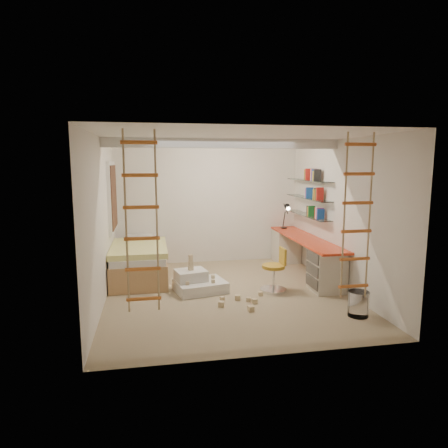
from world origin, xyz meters
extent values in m
plane|color=#94815F|center=(0.00, 0.00, 0.00)|extent=(4.50, 4.50, 0.00)
cube|color=white|center=(0.00, 0.30, 2.52)|extent=(4.00, 0.18, 0.16)
cube|color=white|center=(-1.97, 1.50, 1.55)|extent=(0.06, 1.15, 1.35)
cube|color=#4C2D1E|center=(-1.93, 1.50, 1.55)|extent=(0.02, 1.00, 1.20)
cylinder|color=white|center=(1.68, -1.33, 0.18)|extent=(0.30, 0.30, 0.37)
cube|color=red|center=(1.72, 0.83, 0.73)|extent=(0.55, 2.80, 0.04)
cube|color=beige|center=(1.72, 1.93, 0.35)|extent=(0.52, 0.55, 0.71)
cube|color=beige|center=(1.72, -0.17, 0.35)|extent=(0.52, 0.55, 0.71)
cube|color=#4C4742|center=(1.45, -0.17, 0.61)|extent=(0.02, 0.50, 0.18)
cube|color=#4C4742|center=(1.45, -0.17, 0.39)|extent=(0.02, 0.50, 0.18)
cube|color=#4C4742|center=(1.45, -0.17, 0.17)|extent=(0.02, 0.50, 0.18)
cube|color=white|center=(1.87, 1.13, 1.15)|extent=(0.25, 1.80, 0.01)
cube|color=white|center=(1.87, 1.13, 1.50)|extent=(0.25, 1.80, 0.01)
cube|color=white|center=(1.87, 1.13, 1.85)|extent=(0.25, 1.80, 0.01)
cube|color=#AD7F51|center=(-1.48, 1.23, 0.23)|extent=(1.00, 2.00, 0.45)
cube|color=white|center=(-1.48, 1.23, 0.51)|extent=(0.95, 1.95, 0.12)
cube|color=yellow|center=(-1.48, 1.08, 0.62)|extent=(1.02, 1.60, 0.10)
cube|color=white|center=(-1.48, 2.03, 0.63)|extent=(0.55, 0.35, 0.12)
cylinder|color=black|center=(1.67, 1.98, 0.76)|extent=(0.14, 0.14, 0.02)
cylinder|color=black|center=(1.67, 1.98, 0.95)|extent=(0.02, 0.15, 0.36)
cylinder|color=black|center=(1.67, 1.88, 1.20)|extent=(0.02, 0.27, 0.20)
cone|color=black|center=(1.67, 1.76, 1.25)|extent=(0.12, 0.14, 0.15)
cylinder|color=#FFEABF|center=(1.67, 1.72, 1.22)|extent=(0.08, 0.04, 0.08)
cylinder|color=#BD8D24|center=(0.80, -0.03, 0.44)|extent=(0.39, 0.39, 0.06)
cube|color=#B78C23|center=(0.96, -0.03, 0.62)|extent=(0.04, 0.30, 0.28)
cylinder|color=silver|center=(0.80, -0.03, 0.24)|extent=(0.05, 0.05, 0.39)
cylinder|color=silver|center=(0.80, -0.03, 0.02)|extent=(0.45, 0.45, 0.05)
cube|color=silver|center=(-0.44, 0.19, 0.09)|extent=(0.95, 0.81, 0.18)
cube|color=silver|center=(-0.59, 0.25, 0.28)|extent=(0.58, 0.51, 0.18)
cube|color=#CCB284|center=(-0.59, 0.25, 0.41)|extent=(0.10, 0.10, 0.08)
cube|color=#CCB284|center=(-0.59, 0.25, 0.48)|extent=(0.08, 0.08, 0.07)
cube|color=#CCB284|center=(-0.59, 0.25, 0.58)|extent=(0.07, 0.07, 0.12)
cube|color=#CCB284|center=(-0.24, 0.05, 0.21)|extent=(0.06, 0.06, 0.06)
cube|color=#CCB284|center=(-0.20, 0.31, 0.21)|extent=(0.06, 0.06, 0.06)
cube|color=#CCB284|center=(-0.68, 0.02, 0.21)|extent=(0.06, 0.06, 0.06)
cube|color=#CCB284|center=(-0.15, -0.33, 0.04)|extent=(0.07, 0.07, 0.07)
cube|color=#CCB284|center=(-0.21, -0.59, 0.04)|extent=(0.07, 0.07, 0.07)
cube|color=#CCB284|center=(0.53, -0.22, 0.04)|extent=(0.07, 0.07, 0.07)
cube|color=#CCB284|center=(0.26, -0.46, 0.04)|extent=(0.07, 0.07, 0.07)
cube|color=#CCB284|center=(0.33, -0.56, 0.04)|extent=(0.07, 0.07, 0.07)
cube|color=#CCB284|center=(0.10, -0.35, 0.04)|extent=(0.07, 0.07, 0.07)
cube|color=#CCB284|center=(0.19, -0.88, 0.04)|extent=(0.07, 0.07, 0.07)
cube|color=#CCB284|center=(-0.16, 0.01, 0.04)|extent=(0.07, 0.07, 0.07)
cube|color=#CCB284|center=(-0.21, -0.61, 0.04)|extent=(0.07, 0.07, 0.07)
cube|color=#194CA5|center=(1.87, 1.13, 1.27)|extent=(0.14, 0.52, 0.22)
cube|color=#8C1E7F|center=(1.87, 1.13, 1.62)|extent=(0.14, 0.58, 0.22)
cube|color=white|center=(1.87, 1.13, 1.97)|extent=(0.14, 0.58, 0.22)
camera|label=1|loc=(-1.24, -6.40, 2.21)|focal=32.00mm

